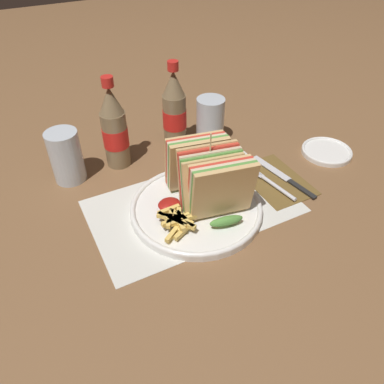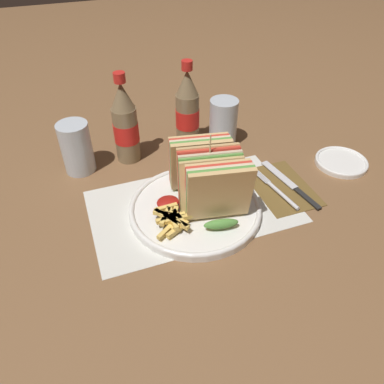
{
  "view_description": "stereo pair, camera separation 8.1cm",
  "coord_description": "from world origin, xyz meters",
  "px_view_note": "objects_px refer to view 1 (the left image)",
  "views": [
    {
      "loc": [
        -0.26,
        -0.52,
        0.56
      ],
      "look_at": [
        0.02,
        0.03,
        0.04
      ],
      "focal_mm": 35.0,
      "sensor_mm": 36.0,
      "label": 1
    },
    {
      "loc": [
        -0.19,
        -0.55,
        0.56
      ],
      "look_at": [
        0.02,
        0.03,
        0.04
      ],
      "focal_mm": 35.0,
      "sensor_mm": 36.0,
      "label": 2
    }
  ],
  "objects_px": {
    "fork": "(273,184)",
    "knife": "(283,177)",
    "glass_far": "(67,159)",
    "glass_near": "(210,124)",
    "side_saucer": "(327,151)",
    "club_sandwich": "(209,177)",
    "plate_main": "(196,208)",
    "coke_bottle_near": "(115,129)",
    "coke_bottle_far": "(174,111)"
  },
  "relations": [
    {
      "from": "glass_near",
      "to": "coke_bottle_near",
      "type": "bearing_deg",
      "value": 176.28
    },
    {
      "from": "glass_near",
      "to": "glass_far",
      "type": "distance_m",
      "value": 0.38
    },
    {
      "from": "coke_bottle_near",
      "to": "side_saucer",
      "type": "distance_m",
      "value": 0.55
    },
    {
      "from": "club_sandwich",
      "to": "side_saucer",
      "type": "relative_size",
      "value": 1.6
    },
    {
      "from": "fork",
      "to": "knife",
      "type": "xyz_separation_m",
      "value": [
        0.04,
        0.01,
        -0.0
      ]
    },
    {
      "from": "glass_near",
      "to": "club_sandwich",
      "type": "bearing_deg",
      "value": -120.2
    },
    {
      "from": "plate_main",
      "to": "knife",
      "type": "xyz_separation_m",
      "value": [
        0.24,
        0.01,
        -0.0
      ]
    },
    {
      "from": "glass_near",
      "to": "glass_far",
      "type": "xyz_separation_m",
      "value": [
        -0.38,
        0.01,
        0.0
      ]
    },
    {
      "from": "coke_bottle_near",
      "to": "glass_far",
      "type": "relative_size",
      "value": 1.8
    },
    {
      "from": "glass_near",
      "to": "glass_far",
      "type": "relative_size",
      "value": 1.0
    },
    {
      "from": "plate_main",
      "to": "side_saucer",
      "type": "distance_m",
      "value": 0.42
    },
    {
      "from": "side_saucer",
      "to": "knife",
      "type": "bearing_deg",
      "value": -168.46
    },
    {
      "from": "glass_far",
      "to": "glass_near",
      "type": "bearing_deg",
      "value": -1.37
    },
    {
      "from": "coke_bottle_near",
      "to": "glass_far",
      "type": "bearing_deg",
      "value": -176.54
    },
    {
      "from": "plate_main",
      "to": "coke_bottle_near",
      "type": "distance_m",
      "value": 0.28
    },
    {
      "from": "glass_far",
      "to": "side_saucer",
      "type": "distance_m",
      "value": 0.66
    },
    {
      "from": "coke_bottle_far",
      "to": "coke_bottle_near",
      "type": "bearing_deg",
      "value": -174.25
    },
    {
      "from": "knife",
      "to": "glass_near",
      "type": "bearing_deg",
      "value": 100.04
    },
    {
      "from": "coke_bottle_far",
      "to": "side_saucer",
      "type": "relative_size",
      "value": 1.76
    },
    {
      "from": "side_saucer",
      "to": "glass_far",
      "type": "bearing_deg",
      "value": 162.02
    },
    {
      "from": "coke_bottle_near",
      "to": "glass_near",
      "type": "xyz_separation_m",
      "value": [
        0.26,
        -0.02,
        -0.04
      ]
    },
    {
      "from": "plate_main",
      "to": "glass_far",
      "type": "relative_size",
      "value": 2.25
    },
    {
      "from": "club_sandwich",
      "to": "coke_bottle_near",
      "type": "relative_size",
      "value": 0.91
    },
    {
      "from": "club_sandwich",
      "to": "knife",
      "type": "bearing_deg",
      "value": 0.89
    },
    {
      "from": "coke_bottle_far",
      "to": "glass_far",
      "type": "height_order",
      "value": "coke_bottle_far"
    },
    {
      "from": "knife",
      "to": "fork",
      "type": "bearing_deg",
      "value": -170.04
    },
    {
      "from": "coke_bottle_far",
      "to": "glass_near",
      "type": "distance_m",
      "value": 0.1
    },
    {
      "from": "fork",
      "to": "coke_bottle_far",
      "type": "xyz_separation_m",
      "value": [
        -0.12,
        0.28,
        0.09
      ]
    },
    {
      "from": "glass_near",
      "to": "side_saucer",
      "type": "bearing_deg",
      "value": -38.25
    },
    {
      "from": "fork",
      "to": "coke_bottle_near",
      "type": "bearing_deg",
      "value": 129.63
    },
    {
      "from": "knife",
      "to": "side_saucer",
      "type": "xyz_separation_m",
      "value": [
        0.17,
        0.03,
        0.0
      ]
    },
    {
      "from": "club_sandwich",
      "to": "glass_far",
      "type": "relative_size",
      "value": 1.63
    },
    {
      "from": "plate_main",
      "to": "side_saucer",
      "type": "relative_size",
      "value": 2.2
    },
    {
      "from": "fork",
      "to": "glass_near",
      "type": "height_order",
      "value": "glass_near"
    },
    {
      "from": "plate_main",
      "to": "side_saucer",
      "type": "xyz_separation_m",
      "value": [
        0.41,
        0.04,
        -0.0
      ]
    },
    {
      "from": "coke_bottle_near",
      "to": "glass_near",
      "type": "distance_m",
      "value": 0.26
    },
    {
      "from": "club_sandwich",
      "to": "glass_near",
      "type": "xyz_separation_m",
      "value": [
        0.14,
        0.23,
        -0.03
      ]
    },
    {
      "from": "fork",
      "to": "side_saucer",
      "type": "bearing_deg",
      "value": 4.47
    },
    {
      "from": "club_sandwich",
      "to": "fork",
      "type": "bearing_deg",
      "value": -3.71
    },
    {
      "from": "coke_bottle_near",
      "to": "coke_bottle_far",
      "type": "distance_m",
      "value": 0.17
    },
    {
      "from": "knife",
      "to": "glass_far",
      "type": "height_order",
      "value": "glass_far"
    },
    {
      "from": "club_sandwich",
      "to": "fork",
      "type": "height_order",
      "value": "club_sandwich"
    },
    {
      "from": "knife",
      "to": "coke_bottle_near",
      "type": "distance_m",
      "value": 0.42
    },
    {
      "from": "glass_far",
      "to": "side_saucer",
      "type": "relative_size",
      "value": 0.98
    },
    {
      "from": "side_saucer",
      "to": "coke_bottle_near",
      "type": "bearing_deg",
      "value": 157.22
    },
    {
      "from": "knife",
      "to": "glass_far",
      "type": "bearing_deg",
      "value": 144.0
    },
    {
      "from": "fork",
      "to": "club_sandwich",
      "type": "bearing_deg",
      "value": 167.8
    },
    {
      "from": "coke_bottle_far",
      "to": "glass_near",
      "type": "relative_size",
      "value": 1.8
    },
    {
      "from": "knife",
      "to": "glass_near",
      "type": "xyz_separation_m",
      "value": [
        -0.08,
        0.23,
        0.05
      ]
    },
    {
      "from": "fork",
      "to": "side_saucer",
      "type": "xyz_separation_m",
      "value": [
        0.21,
        0.05,
        -0.0
      ]
    }
  ]
}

